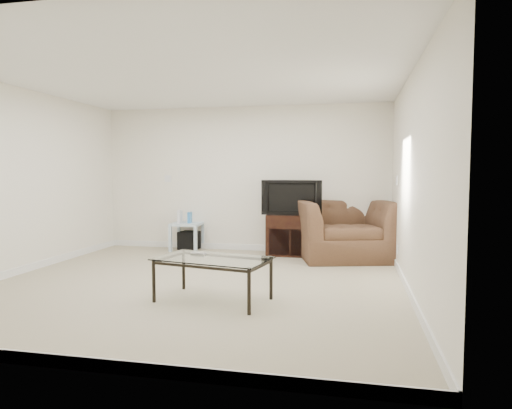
% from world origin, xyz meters
% --- Properties ---
extents(floor, '(5.00, 5.00, 0.00)m').
position_xyz_m(floor, '(0.00, 0.00, 0.00)').
color(floor, tan).
rests_on(floor, ground).
extents(ceiling, '(5.00, 5.00, 0.00)m').
position_xyz_m(ceiling, '(0.00, 0.00, 2.50)').
color(ceiling, white).
rests_on(ceiling, ground).
extents(wall_back, '(5.00, 0.02, 2.50)m').
position_xyz_m(wall_back, '(0.00, 2.50, 1.25)').
color(wall_back, silver).
rests_on(wall_back, ground).
extents(wall_left, '(0.02, 5.00, 2.50)m').
position_xyz_m(wall_left, '(-2.50, 0.00, 1.25)').
color(wall_left, silver).
rests_on(wall_left, ground).
extents(wall_right, '(0.02, 5.00, 2.50)m').
position_xyz_m(wall_right, '(2.50, 0.00, 1.25)').
color(wall_right, silver).
rests_on(wall_right, ground).
extents(plate_back, '(0.12, 0.02, 0.12)m').
position_xyz_m(plate_back, '(-1.40, 2.49, 1.25)').
color(plate_back, white).
rests_on(plate_back, wall_back).
extents(plate_right_switch, '(0.02, 0.09, 0.13)m').
position_xyz_m(plate_right_switch, '(2.49, 1.60, 1.25)').
color(plate_right_switch, white).
rests_on(plate_right_switch, wall_right).
extents(plate_right_outlet, '(0.02, 0.08, 0.12)m').
position_xyz_m(plate_right_outlet, '(2.49, 1.30, 0.30)').
color(plate_right_outlet, white).
rests_on(plate_right_outlet, wall_right).
extents(tv_stand, '(0.81, 0.56, 0.67)m').
position_xyz_m(tv_stand, '(0.90, 2.23, 0.34)').
color(tv_stand, black).
rests_on(tv_stand, floor).
extents(dvd_player, '(0.48, 0.34, 0.07)m').
position_xyz_m(dvd_player, '(0.90, 2.18, 0.56)').
color(dvd_player, black).
rests_on(dvd_player, tv_stand).
extents(television, '(0.92, 0.21, 0.57)m').
position_xyz_m(television, '(0.90, 2.19, 0.96)').
color(television, black).
rests_on(television, tv_stand).
extents(side_table, '(0.52, 0.52, 0.48)m').
position_xyz_m(side_table, '(-0.97, 2.28, 0.24)').
color(side_table, silver).
rests_on(side_table, floor).
extents(subwoofer, '(0.35, 0.35, 0.31)m').
position_xyz_m(subwoofer, '(-0.94, 2.30, 0.17)').
color(subwoofer, black).
rests_on(subwoofer, floor).
extents(game_console, '(0.06, 0.16, 0.22)m').
position_xyz_m(game_console, '(-1.09, 2.26, 0.59)').
color(game_console, white).
rests_on(game_console, side_table).
extents(game_case, '(0.06, 0.14, 0.19)m').
position_xyz_m(game_case, '(-0.91, 2.26, 0.58)').
color(game_case, '#337FCC').
rests_on(game_case, side_table).
extents(recliner, '(1.60, 1.25, 1.24)m').
position_xyz_m(recliner, '(1.74, 2.05, 0.62)').
color(recliner, '#4A2E1E').
rests_on(recliner, floor).
extents(coffee_table, '(1.28, 0.88, 0.46)m').
position_xyz_m(coffee_table, '(0.43, -0.66, 0.23)').
color(coffee_table, black).
rests_on(coffee_table, floor).
extents(remote, '(0.19, 0.10, 0.02)m').
position_xyz_m(remote, '(0.21, -0.50, 0.47)').
color(remote, '#B2B2B7').
rests_on(remote, coffee_table).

